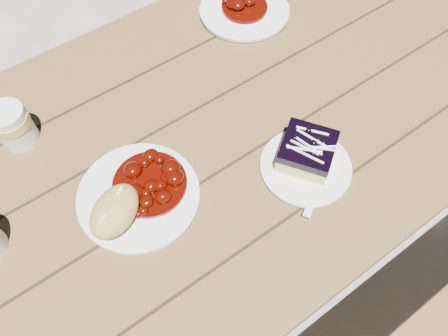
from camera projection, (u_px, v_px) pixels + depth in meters
ground at (187, 275)px, 1.54m from camera, size 60.00×60.00×0.00m
picnic_table at (168, 202)px, 1.03m from camera, size 2.00×1.55×0.75m
main_plate at (139, 197)px, 0.85m from camera, size 0.23×0.23×0.02m
goulash_stew at (149, 180)px, 0.83m from camera, size 0.15×0.15×0.04m
bread_roll at (115, 211)px, 0.79m from camera, size 0.14×0.13×0.06m
dessert_plate at (305, 167)px, 0.88m from camera, size 0.18×0.18×0.01m
blueberry_cake at (307, 151)px, 0.87m from camera, size 0.14×0.14×0.06m
fork_dessert at (317, 190)px, 0.85m from camera, size 0.15×0.10×0.00m
second_plate at (244, 12)px, 1.12m from camera, size 0.22×0.22×0.02m
second_stew at (245, 2)px, 1.09m from camera, size 0.12×0.12×0.04m
second_cup at (13, 126)px, 0.89m from camera, size 0.07×0.07×0.09m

